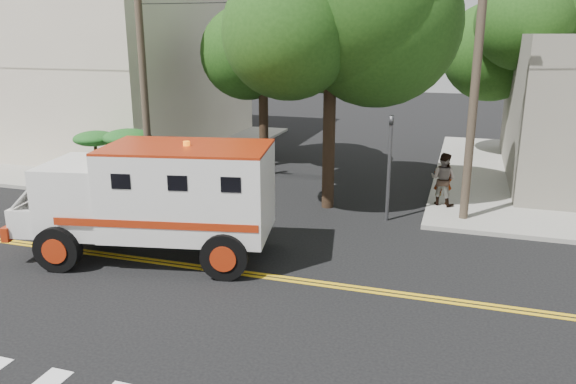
% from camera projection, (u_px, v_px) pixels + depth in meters
% --- Properties ---
extents(ground, '(100.00, 100.00, 0.00)m').
position_uv_depth(ground, '(216.00, 270.00, 15.21)').
color(ground, black).
rests_on(ground, ground).
extents(sidewalk_nw, '(17.00, 17.00, 0.15)m').
position_uv_depth(sidewalk_nw, '(98.00, 146.00, 31.51)').
color(sidewalk_nw, gray).
rests_on(sidewalk_nw, ground).
extents(building_left, '(16.00, 14.00, 10.00)m').
position_uv_depth(building_left, '(76.00, 52.00, 32.08)').
color(building_left, '#BFB09D').
rests_on(building_left, sidewalk_nw).
extents(utility_pole_left, '(0.28, 0.28, 9.00)m').
position_uv_depth(utility_pole_left, '(143.00, 79.00, 21.11)').
color(utility_pole_left, '#382D23').
rests_on(utility_pole_left, ground).
extents(utility_pole_right, '(0.28, 0.28, 9.00)m').
position_uv_depth(utility_pole_right, '(475.00, 88.00, 17.82)').
color(utility_pole_right, '#382D23').
rests_on(utility_pole_right, ground).
extents(tree_main, '(6.08, 5.70, 9.85)m').
position_uv_depth(tree_main, '(343.00, 1.00, 18.36)').
color(tree_main, black).
rests_on(tree_main, ground).
extents(tree_left, '(4.48, 4.20, 7.70)m').
position_uv_depth(tree_left, '(268.00, 43.00, 25.23)').
color(tree_left, black).
rests_on(tree_left, ground).
extents(tree_right, '(4.80, 4.50, 8.20)m').
position_uv_depth(tree_right, '(537.00, 35.00, 25.41)').
color(tree_right, black).
rests_on(tree_right, ground).
extents(traffic_signal, '(0.15, 0.18, 3.60)m').
position_uv_depth(traffic_signal, '(390.00, 157.00, 18.62)').
color(traffic_signal, '#3F3F42').
rests_on(traffic_signal, ground).
extents(accessibility_sign, '(0.45, 0.10, 2.02)m').
position_uv_depth(accessibility_sign, '(138.00, 159.00, 22.30)').
color(accessibility_sign, '#3F3F42').
rests_on(accessibility_sign, ground).
extents(palm_planter, '(3.52, 2.63, 2.36)m').
position_uv_depth(palm_planter, '(117.00, 148.00, 23.00)').
color(palm_planter, '#1E3314').
rests_on(palm_planter, sidewalk_nw).
extents(armored_truck, '(7.51, 3.97, 3.25)m').
position_uv_depth(armored_truck, '(157.00, 195.00, 15.61)').
color(armored_truck, silver).
rests_on(armored_truck, ground).
extents(pedestrian_a, '(0.74, 0.58, 1.81)m').
position_uv_depth(pedestrian_a, '(443.00, 180.00, 20.27)').
color(pedestrian_a, gray).
rests_on(pedestrian_a, sidewalk_ne).
extents(pedestrian_b, '(1.12, 1.00, 1.93)m').
position_uv_depth(pedestrian_b, '(443.00, 179.00, 20.22)').
color(pedestrian_b, gray).
rests_on(pedestrian_b, sidewalk_ne).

